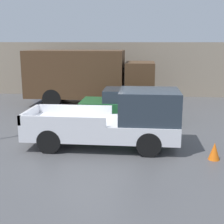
{
  "coord_description": "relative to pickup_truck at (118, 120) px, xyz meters",
  "views": [
    {
      "loc": [
        1.99,
        -11.16,
        3.66
      ],
      "look_at": [
        0.84,
        0.34,
        1.02
      ],
      "focal_mm": 50.0,
      "sensor_mm": 36.0,
      "label": 1
    }
  ],
  "objects": [
    {
      "name": "delivery_truck",
      "position": [
        -2.38,
        7.27,
        0.77
      ],
      "size": [
        7.28,
        2.52,
        3.14
      ],
      "color": "#4C331E",
      "rests_on": "ground"
    },
    {
      "name": "car",
      "position": [
        0.13,
        3.75,
        -0.18
      ],
      "size": [
        4.22,
        1.95,
        1.49
      ],
      "color": "#1E592D",
      "rests_on": "ground"
    },
    {
      "name": "newspaper_box",
      "position": [
        -6.42,
        10.26,
        -0.41
      ],
      "size": [
        0.45,
        0.4,
        1.09
      ],
      "color": "#194CB2",
      "rests_on": "ground"
    },
    {
      "name": "building_wall",
      "position": [
        -1.14,
        10.58,
        0.83
      ],
      "size": [
        28.0,
        0.15,
        3.57
      ],
      "color": "gray",
      "rests_on": "ground"
    },
    {
      "name": "pickup_truck",
      "position": [
        0.0,
        0.0,
        0.0
      ],
      "size": [
        5.3,
        2.01,
        2.04
      ],
      "color": "silver",
      "rests_on": "ground"
    },
    {
      "name": "traffic_cone",
      "position": [
        3.13,
        -0.96,
        -0.68
      ],
      "size": [
        0.36,
        0.36,
        0.56
      ],
      "color": "orange",
      "rests_on": "ground"
    },
    {
      "name": "ground_plane",
      "position": [
        -1.14,
        0.66,
        -0.96
      ],
      "size": [
        60.0,
        60.0,
        0.0
      ],
      "primitive_type": "plane",
      "color": "#4C4C4F"
    }
  ]
}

